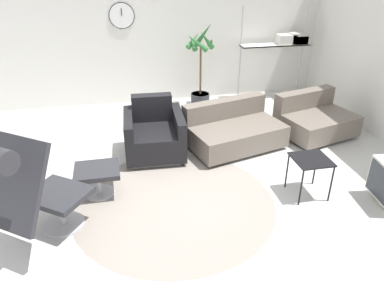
% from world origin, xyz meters
% --- Properties ---
extents(ground_plane, '(12.00, 12.00, 0.00)m').
position_xyz_m(ground_plane, '(0.00, 0.00, 0.00)').
color(ground_plane, silver).
extents(wall_back, '(12.00, 0.09, 2.80)m').
position_xyz_m(wall_back, '(-0.00, 3.14, 1.40)').
color(wall_back, silver).
rests_on(wall_back, ground_plane).
extents(round_rug, '(2.37, 2.37, 0.01)m').
position_xyz_m(round_rug, '(-0.17, -0.35, 0.00)').
color(round_rug, gray).
rests_on(round_rug, ground_plane).
extents(lounge_chair, '(1.04, 1.14, 1.28)m').
position_xyz_m(lounge_chair, '(-1.62, -0.79, 0.77)').
color(lounge_chair, '#BCBCC1').
rests_on(lounge_chair, ground_plane).
extents(ottoman, '(0.53, 0.45, 0.36)m').
position_xyz_m(ottoman, '(-1.03, 0.03, 0.27)').
color(ottoman, '#BCBCC1').
rests_on(ottoman, ground_plane).
extents(armchair_red, '(0.86, 0.89, 0.80)m').
position_xyz_m(armchair_red, '(-0.25, 0.90, 0.30)').
color(armchair_red, silver).
rests_on(armchair_red, ground_plane).
extents(couch_low, '(1.54, 1.17, 0.65)m').
position_xyz_m(couch_low, '(0.94, 0.92, 0.24)').
color(couch_low, black).
rests_on(couch_low, ground_plane).
extents(couch_second, '(1.27, 1.10, 0.65)m').
position_xyz_m(couch_second, '(2.33, 1.04, 0.24)').
color(couch_second, black).
rests_on(couch_second, ground_plane).
extents(side_table, '(0.42, 0.42, 0.49)m').
position_xyz_m(side_table, '(1.44, -0.49, 0.44)').
color(side_table, black).
rests_on(side_table, ground_plane).
extents(potted_plant, '(0.56, 0.59, 1.54)m').
position_xyz_m(potted_plant, '(0.82, 2.62, 0.62)').
color(potted_plant, '#333338').
rests_on(potted_plant, ground_plane).
extents(shelf_unit, '(1.33, 0.28, 1.77)m').
position_xyz_m(shelf_unit, '(2.56, 2.80, 1.11)').
color(shelf_unit, '#BCBCC1').
rests_on(shelf_unit, ground_plane).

